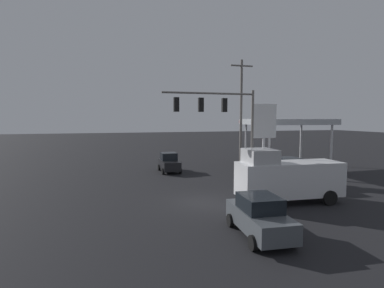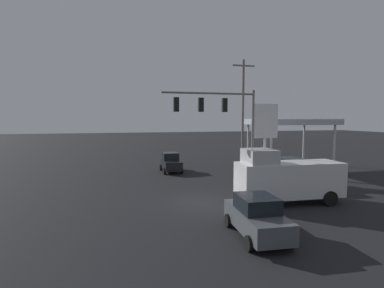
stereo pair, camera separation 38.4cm
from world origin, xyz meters
TOP-DOWN VIEW (x-y plane):
  - ground_plane at (0.00, 0.00)m, footprint 200.00×200.00m
  - traffic_signal_assembly at (-2.17, -1.80)m, footprint 6.97×0.43m
  - utility_pole at (-7.40, -9.57)m, footprint 2.40×0.26m
  - gas_station_canopy at (-13.21, -10.12)m, footprint 8.57×6.37m
  - price_sign at (-7.67, -5.37)m, footprint 2.31×0.27m
  - hatchback_crossing at (-0.30, -11.59)m, footprint 1.99×3.82m
  - delivery_truck at (-5.36, 1.75)m, footprint 6.93×2.89m
  - sedan_far at (-0.91, 6.27)m, footprint 2.31×4.52m
  - pickup_parked at (-8.78, -1.99)m, footprint 5.30×2.49m

SIDE VIEW (x-z plane):
  - ground_plane at x=0.00m, z-range 0.00..0.00m
  - hatchback_crossing at x=-0.30m, z-range -0.04..1.93m
  - sedan_far at x=-0.91m, z-range -0.01..1.92m
  - pickup_parked at x=-8.78m, z-range -0.09..2.31m
  - delivery_truck at x=-5.36m, z-range -0.10..3.48m
  - price_sign at x=-7.67m, z-range 1.54..8.34m
  - gas_station_canopy at x=-13.21m, z-range 2.34..7.79m
  - traffic_signal_assembly at x=-2.17m, z-range 1.84..9.44m
  - utility_pole at x=-7.40m, z-range 0.29..11.71m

